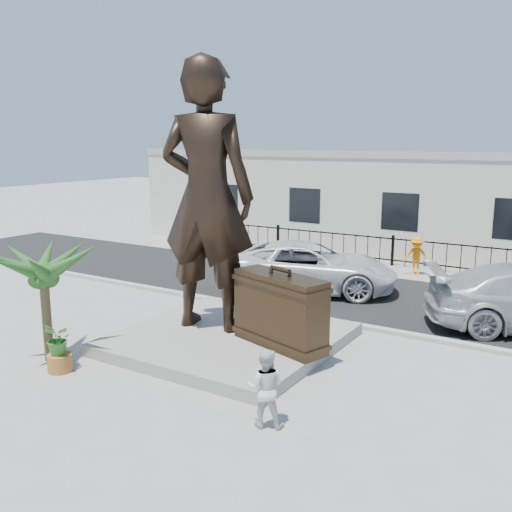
% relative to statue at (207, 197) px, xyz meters
% --- Properties ---
extents(ground, '(100.00, 100.00, 0.00)m').
position_rel_statue_xyz_m(ground, '(1.29, -1.70, -3.76)').
color(ground, '#9E9991').
rests_on(ground, ground).
extents(street, '(40.00, 7.00, 0.01)m').
position_rel_statue_xyz_m(street, '(1.29, 6.30, -3.75)').
color(street, black).
rests_on(street, ground).
extents(curb, '(40.00, 0.25, 0.12)m').
position_rel_statue_xyz_m(curb, '(1.29, 2.80, -3.70)').
color(curb, '#A5A399').
rests_on(curb, ground).
extents(far_sidewalk, '(40.00, 2.50, 0.02)m').
position_rel_statue_xyz_m(far_sidewalk, '(1.29, 10.30, -3.75)').
color(far_sidewalk, '#9E9991').
rests_on(far_sidewalk, ground).
extents(plinth, '(5.20, 5.20, 0.30)m').
position_rel_statue_xyz_m(plinth, '(0.79, -0.20, -3.61)').
color(plinth, gray).
rests_on(plinth, ground).
extents(fence, '(22.00, 0.10, 1.20)m').
position_rel_statue_xyz_m(fence, '(1.29, 11.10, -3.16)').
color(fence, black).
rests_on(fence, ground).
extents(building, '(28.00, 7.00, 4.40)m').
position_rel_statue_xyz_m(building, '(1.29, 15.30, -1.56)').
color(building, silver).
rests_on(building, ground).
extents(statue, '(2.80, 2.13, 6.92)m').
position_rel_statue_xyz_m(statue, '(0.00, 0.00, 0.00)').
color(statue, black).
rests_on(statue, plinth).
extents(suitcase, '(2.62, 1.51, 1.76)m').
position_rel_statue_xyz_m(suitcase, '(2.33, -0.28, -2.58)').
color(suitcase, '#322315').
rests_on(suitcase, plinth).
extents(tourist, '(0.89, 0.81, 1.49)m').
position_rel_statue_xyz_m(tourist, '(3.77, -3.36, -3.01)').
color(tourist, silver).
rests_on(tourist, ground).
extents(car_white, '(6.73, 4.83, 1.70)m').
position_rel_statue_xyz_m(car_white, '(0.08, 5.64, -2.90)').
color(car_white, silver).
rests_on(car_white, street).
extents(worker, '(1.08, 0.80, 1.50)m').
position_rel_statue_xyz_m(worker, '(2.63, 9.92, -2.99)').
color(worker, orange).
rests_on(worker, far_sidewalk).
extents(palm_tree, '(1.80, 1.80, 3.20)m').
position_rel_statue_xyz_m(palm_tree, '(-2.26, -3.36, -3.76)').
color(palm_tree, '#214D1C').
rests_on(palm_tree, ground).
extents(planter, '(0.56, 0.56, 0.40)m').
position_rel_statue_xyz_m(planter, '(-1.51, -3.67, -3.56)').
color(planter, '#9C5F29').
rests_on(planter, ground).
extents(shrub, '(0.80, 0.74, 0.75)m').
position_rel_statue_xyz_m(shrub, '(-1.51, -3.67, -2.98)').
color(shrub, '#307125').
rests_on(shrub, planter).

